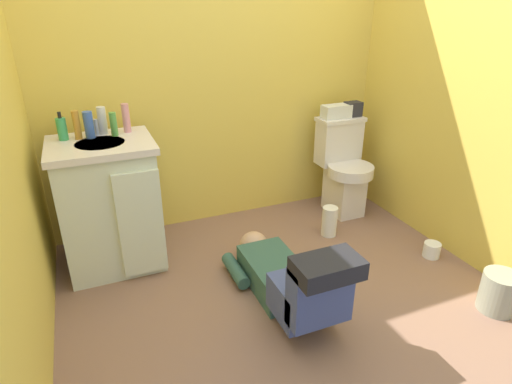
# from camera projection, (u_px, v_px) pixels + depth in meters

# --- Properties ---
(ground_plane) EXTENTS (2.99, 2.97, 0.04)m
(ground_plane) POSITION_uv_depth(u_px,v_px,m) (276.00, 285.00, 2.59)
(ground_plane) COLOR #86614E
(wall_back) EXTENTS (2.65, 0.08, 2.40)m
(wall_back) POSITION_uv_depth(u_px,v_px,m) (217.00, 59.00, 2.95)
(wall_back) COLOR #E3C34C
(wall_back) RESTS_ON ground_plane
(wall_right) EXTENTS (0.08, 1.97, 2.40)m
(wall_right) POSITION_uv_depth(u_px,v_px,m) (474.00, 68.00, 2.53)
(wall_right) COLOR #E3C34C
(wall_right) RESTS_ON ground_plane
(toilet) EXTENTS (0.36, 0.46, 0.75)m
(toilet) POSITION_uv_depth(u_px,v_px,m) (343.00, 168.00, 3.33)
(toilet) COLOR silver
(toilet) RESTS_ON ground_plane
(vanity_cabinet) EXTENTS (0.60, 0.53, 0.82)m
(vanity_cabinet) POSITION_uv_depth(u_px,v_px,m) (110.00, 204.00, 2.62)
(vanity_cabinet) COLOR silver
(vanity_cabinet) RESTS_ON ground_plane
(faucet) EXTENTS (0.02, 0.02, 0.10)m
(faucet) POSITION_uv_depth(u_px,v_px,m) (97.00, 127.00, 2.56)
(faucet) COLOR silver
(faucet) RESTS_ON vanity_cabinet
(person_plumber) EXTENTS (0.39, 1.06, 0.52)m
(person_plumber) POSITION_uv_depth(u_px,v_px,m) (288.00, 279.00, 2.32)
(person_plumber) COLOR #33594C
(person_plumber) RESTS_ON ground_plane
(tissue_box) EXTENTS (0.22, 0.11, 0.10)m
(tissue_box) POSITION_uv_depth(u_px,v_px,m) (336.00, 111.00, 3.22)
(tissue_box) COLOR silver
(tissue_box) RESTS_ON toilet
(toiletry_bag) EXTENTS (0.12, 0.09, 0.11)m
(toiletry_bag) POSITION_uv_depth(u_px,v_px,m) (353.00, 109.00, 3.27)
(toiletry_bag) COLOR #26262D
(toiletry_bag) RESTS_ON toilet
(soap_dispenser) EXTENTS (0.06, 0.06, 0.17)m
(soap_dispenser) POSITION_uv_depth(u_px,v_px,m) (62.00, 129.00, 2.47)
(soap_dispenser) COLOR #38A35E
(soap_dispenser) RESTS_ON vanity_cabinet
(bottle_amber) EXTENTS (0.04, 0.04, 0.17)m
(bottle_amber) POSITION_uv_depth(u_px,v_px,m) (77.00, 125.00, 2.47)
(bottle_amber) COLOR #C5852B
(bottle_amber) RESTS_ON vanity_cabinet
(bottle_blue) EXTENTS (0.06, 0.06, 0.16)m
(bottle_blue) POSITION_uv_depth(u_px,v_px,m) (89.00, 125.00, 2.50)
(bottle_blue) COLOR #3C62BB
(bottle_blue) RESTS_ON vanity_cabinet
(bottle_white) EXTENTS (0.05, 0.05, 0.17)m
(bottle_white) POSITION_uv_depth(u_px,v_px,m) (102.00, 121.00, 2.57)
(bottle_white) COLOR white
(bottle_white) RESTS_ON vanity_cabinet
(bottle_green) EXTENTS (0.04, 0.04, 0.14)m
(bottle_green) POSITION_uv_depth(u_px,v_px,m) (114.00, 124.00, 2.54)
(bottle_green) COLOR #4F9B46
(bottle_green) RESTS_ON vanity_cabinet
(bottle_pink) EXTENTS (0.05, 0.05, 0.18)m
(bottle_pink) POSITION_uv_depth(u_px,v_px,m) (126.00, 118.00, 2.61)
(bottle_pink) COLOR pink
(bottle_pink) RESTS_ON vanity_cabinet
(trash_can) EXTENTS (0.20, 0.20, 0.23)m
(trash_can) POSITION_uv_depth(u_px,v_px,m) (499.00, 292.00, 2.32)
(trash_can) COLOR gray
(trash_can) RESTS_ON ground_plane
(paper_towel_roll) EXTENTS (0.11, 0.11, 0.22)m
(paper_towel_roll) POSITION_uv_depth(u_px,v_px,m) (329.00, 221.00, 3.07)
(paper_towel_roll) COLOR white
(paper_towel_roll) RESTS_ON ground_plane
(toilet_paper_roll) EXTENTS (0.11, 0.11, 0.10)m
(toilet_paper_roll) POSITION_uv_depth(u_px,v_px,m) (432.00, 250.00, 2.83)
(toilet_paper_roll) COLOR white
(toilet_paper_roll) RESTS_ON ground_plane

